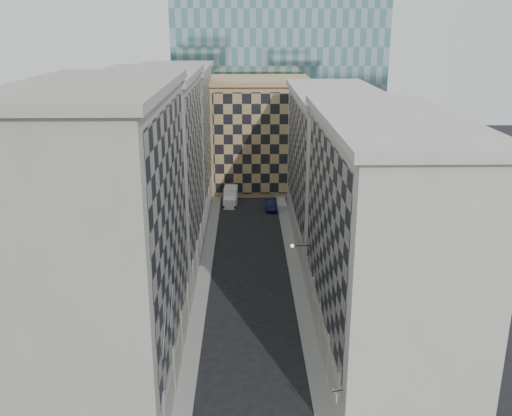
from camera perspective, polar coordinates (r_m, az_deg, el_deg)
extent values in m
cube|color=gray|center=(65.47, -5.21, -6.87)|extent=(1.50, 100.00, 0.15)
cube|color=gray|center=(65.54, 4.05, -6.81)|extent=(1.50, 100.00, 0.15)
cube|color=gray|center=(44.58, -14.71, -3.70)|extent=(10.00, 22.00, 23.00)
cube|color=gray|center=(43.15, -8.56, -1.89)|extent=(0.25, 19.36, 18.00)
cube|color=gray|center=(48.22, -8.01, -14.74)|extent=(0.45, 21.12, 3.20)
cube|color=gray|center=(41.80, -16.02, 11.58)|extent=(10.80, 22.80, 0.70)
cylinder|color=gray|center=(45.63, -8.65, -15.96)|extent=(0.90, 0.90, 4.40)
cylinder|color=gray|center=(50.25, -7.85, -12.46)|extent=(0.90, 0.90, 4.40)
cylinder|color=gray|center=(55.03, -7.20, -9.56)|extent=(0.90, 0.90, 4.40)
cube|color=#9A978F|center=(65.25, -10.36, 3.03)|extent=(10.00, 22.00, 22.00)
cube|color=gray|center=(64.27, -6.12, 4.38)|extent=(0.25, 19.36, 17.00)
cube|color=#9A978F|center=(67.67, -5.88, -4.63)|extent=(0.45, 21.12, 3.20)
cube|color=#9A978F|center=(63.33, -10.94, 13.00)|extent=(10.80, 22.80, 0.70)
cylinder|color=#9A978F|center=(59.93, -6.67, -7.13)|extent=(0.90, 0.90, 4.40)
cylinder|color=#9A978F|center=(64.93, -6.22, -5.07)|extent=(0.90, 0.90, 4.40)
cylinder|color=#9A978F|center=(70.00, -5.84, -3.31)|extent=(0.90, 0.90, 4.40)
cylinder|color=#9A978F|center=(75.13, -5.52, -1.78)|extent=(0.90, 0.90, 4.40)
cube|color=gray|center=(86.58, -8.10, 6.49)|extent=(10.00, 22.00, 21.00)
cube|color=gray|center=(85.84, -4.89, 7.52)|extent=(0.25, 19.36, 16.00)
cube|color=gray|center=(88.32, -4.76, 0.88)|extent=(0.45, 21.12, 3.20)
cube|color=gray|center=(85.11, -8.43, 13.66)|extent=(10.80, 22.80, 0.70)
cylinder|color=gray|center=(80.32, -5.23, -0.45)|extent=(0.90, 0.90, 4.40)
cylinder|color=gray|center=(85.54, -4.98, 0.72)|extent=(0.90, 0.90, 4.40)
cylinder|color=gray|center=(90.79, -4.76, 1.75)|extent=(0.90, 0.90, 4.40)
cylinder|color=gray|center=(96.07, -4.56, 2.67)|extent=(0.90, 0.90, 4.40)
cube|color=#B1ADA3|center=(48.95, 12.56, -3.44)|extent=(10.00, 26.00, 20.00)
cube|color=gray|center=(47.51, 6.95, -1.86)|extent=(0.25, 22.88, 15.00)
cube|color=#B1ADA3|center=(51.71, 6.62, -12.23)|extent=(0.45, 24.96, 3.20)
cube|color=#B1ADA3|center=(46.25, 13.43, 8.58)|extent=(10.80, 26.80, 0.70)
cylinder|color=#B1ADA3|center=(42.82, 8.74, -18.52)|extent=(0.90, 0.90, 4.40)
cylinder|color=#B1ADA3|center=(47.04, 7.67, -14.77)|extent=(0.90, 0.90, 4.40)
cylinder|color=#B1ADA3|center=(51.43, 6.81, -11.65)|extent=(0.90, 0.90, 4.40)
cylinder|color=#B1ADA3|center=(55.97, 6.10, -9.02)|extent=(0.90, 0.90, 4.40)
cylinder|color=#B1ADA3|center=(60.61, 5.51, -6.79)|extent=(0.90, 0.90, 4.40)
cube|color=#B1ADA3|center=(74.37, 7.83, 3.81)|extent=(10.00, 28.00, 19.00)
cube|color=gray|center=(73.42, 4.10, 4.95)|extent=(0.25, 24.64, 14.00)
cube|color=#B1ADA3|center=(76.10, 4.01, -1.96)|extent=(0.45, 26.88, 3.20)
cube|color=#B1ADA3|center=(72.61, 8.17, 11.36)|extent=(10.80, 28.80, 0.70)
cube|color=tan|center=(99.01, 0.36, 7.23)|extent=(16.00, 14.00, 18.00)
cube|color=tan|center=(92.05, 0.48, 6.40)|extent=(15.20, 0.25, 16.50)
cube|color=tan|center=(97.69, 0.38, 12.65)|extent=(16.80, 14.80, 0.80)
cube|color=#2E2924|center=(112.05, -0.85, 11.08)|extent=(6.00, 6.00, 28.00)
cube|color=#2E2924|center=(111.24, -0.89, 18.62)|extent=(7.00, 7.00, 1.40)
cylinder|color=gray|center=(38.94, -9.18, -12.37)|extent=(0.10, 2.33, 2.33)
cylinder|color=gray|center=(42.40, -8.45, -9.65)|extent=(0.10, 2.33, 2.33)
cylinder|color=black|center=(57.62, 4.54, -3.78)|extent=(1.80, 0.08, 0.08)
sphere|color=#FFE5B2|center=(57.54, 3.65, -3.79)|extent=(0.36, 0.36, 0.36)
cube|color=white|center=(88.95, -2.64, 0.50)|extent=(2.06, 2.23, 1.59)
cube|color=white|center=(90.97, -2.53, 1.28)|extent=(2.21, 3.29, 2.73)
cylinder|color=black|center=(88.48, -3.25, 0.12)|extent=(0.31, 0.81, 0.79)
cylinder|color=black|center=(88.33, -2.11, 0.11)|extent=(0.31, 0.81, 0.79)
cylinder|color=black|center=(92.33, -3.01, 0.90)|extent=(0.31, 0.81, 0.79)
cylinder|color=black|center=(92.19, -1.92, 0.89)|extent=(0.31, 0.81, 0.79)
imported|color=#0E1236|center=(88.24, 1.54, 0.36)|extent=(1.68, 4.77, 1.57)
cylinder|color=black|center=(40.26, 8.17, -17.65)|extent=(0.78, 0.28, 0.06)
cube|color=#CAB394|center=(40.47, 7.85, -18.12)|extent=(0.25, 0.68, 0.69)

